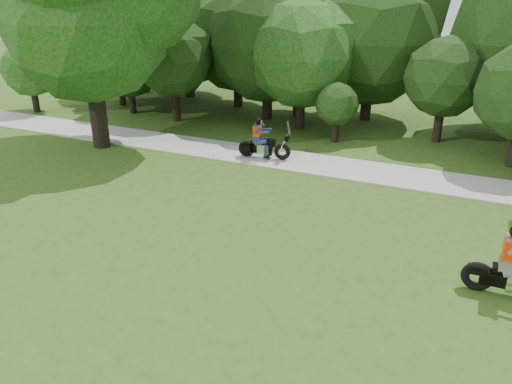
% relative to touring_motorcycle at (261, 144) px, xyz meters
% --- Properties ---
extents(ground, '(100.00, 100.00, 0.00)m').
position_rel_touring_motorcycle_xyz_m(ground, '(3.83, -7.75, -0.63)').
color(ground, '#335317').
rests_on(ground, ground).
extents(walkway, '(60.00, 2.20, 0.06)m').
position_rel_touring_motorcycle_xyz_m(walkway, '(3.83, 0.25, -0.60)').
color(walkway, '#ADADA8').
rests_on(walkway, ground).
extents(tree_line, '(39.49, 11.44, 7.66)m').
position_rel_touring_motorcycle_xyz_m(tree_line, '(4.38, 7.13, 3.01)').
color(tree_line, black).
rests_on(tree_line, ground).
extents(touring_motorcycle, '(2.06, 0.81, 1.57)m').
position_rel_touring_motorcycle_xyz_m(touring_motorcycle, '(0.00, 0.00, 0.00)').
color(touring_motorcycle, black).
rests_on(touring_motorcycle, walkway).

